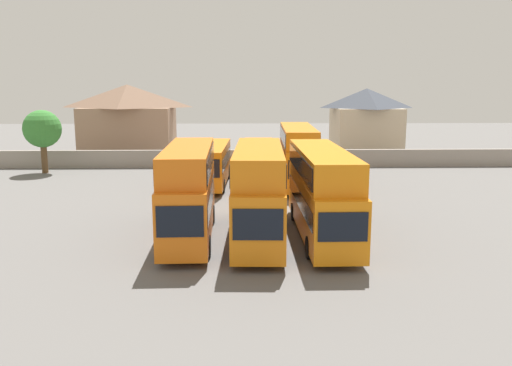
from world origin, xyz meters
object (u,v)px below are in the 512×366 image
object	(u,v)px
bus_3	(322,188)
tree_left_of_lot	(42,129)
bus_2	(259,189)
bus_5	(261,161)
bus_6	(298,152)
bus_1	(189,187)
bus_4	(212,162)
house_terrace_left	(128,120)
house_terrace_centre	(366,122)

from	to	relation	value
bus_3	tree_left_of_lot	world-z (taller)	tree_left_of_lot
bus_2	bus_5	distance (m)	15.98
bus_3	bus_6	size ratio (longest dim) A/B	0.99
bus_1	bus_5	size ratio (longest dim) A/B	1.02
bus_4	bus_5	xyz separation A→B (m)	(4.15, -0.04, 0.05)
bus_4	bus_5	bearing A→B (deg)	91.69
house_terrace_left	tree_left_of_lot	world-z (taller)	house_terrace_left
bus_2	house_terrace_centre	distance (m)	36.09
house_terrace_centre	bus_2	bearing A→B (deg)	-112.16
bus_3	house_terrace_left	bearing A→B (deg)	-152.37
bus_5	tree_left_of_lot	distance (m)	21.78
bus_4	bus_6	xyz separation A→B (m)	(7.24, -0.08, 0.81)
bus_2	bus_4	bearing A→B (deg)	-165.63
bus_4	house_terrace_left	world-z (taller)	house_terrace_left
bus_1	bus_6	distance (m)	17.26
bus_1	house_terrace_left	world-z (taller)	house_terrace_left
house_terrace_centre	bus_6	bearing A→B (deg)	-119.26
bus_5	house_terrace_left	xyz separation A→B (m)	(-14.77, 17.74, 2.29)
bus_6	tree_left_of_lot	bearing A→B (deg)	-103.97
bus_4	bus_3	bearing A→B (deg)	26.40
bus_4	tree_left_of_lot	distance (m)	17.90
bus_5	house_terrace_left	bearing A→B (deg)	-140.92
bus_2	bus_6	distance (m)	16.35
house_terrace_centre	bus_5	bearing A→B (deg)	-126.45
bus_2	bus_4	xyz separation A→B (m)	(-3.44, 15.99, -0.89)
bus_2	tree_left_of_lot	xyz separation A→B (m)	(-19.88, 22.69, 1.34)
bus_3	bus_5	world-z (taller)	bus_3
bus_5	house_terrace_left	size ratio (longest dim) A/B	0.97
bus_2	tree_left_of_lot	bearing A→B (deg)	-136.53
bus_3	house_terrace_left	distance (m)	37.56
bus_2	bus_1	bearing A→B (deg)	-93.95
house_terrace_centre	tree_left_of_lot	distance (m)	35.16
bus_4	house_terrace_centre	world-z (taller)	house_terrace_centre
tree_left_of_lot	bus_4	bearing A→B (deg)	-22.17
bus_3	bus_6	xyz separation A→B (m)	(0.30, 15.39, 0.03)
house_terrace_centre	bus_4	bearing A→B (deg)	-134.37
bus_2	house_terrace_centre	world-z (taller)	house_terrace_centre
bus_4	house_terrace_centre	xyz separation A→B (m)	(17.04, 17.42, 2.11)
tree_left_of_lot	house_terrace_left	bearing A→B (deg)	62.08
bus_3	bus_6	world-z (taller)	bus_6
bus_3	house_terrace_centre	xyz separation A→B (m)	(10.10, 32.89, 1.32)
bus_1	bus_4	world-z (taller)	bus_1
bus_1	bus_2	world-z (taller)	bus_1
house_terrace_left	tree_left_of_lot	distance (m)	12.44
bus_1	bus_2	xyz separation A→B (m)	(3.80, -0.41, -0.00)
bus_2	bus_5	world-z (taller)	bus_2
house_terrace_centre	tree_left_of_lot	xyz separation A→B (m)	(-33.49, -10.72, 0.13)
house_terrace_left	house_terrace_centre	distance (m)	27.67
bus_5	bus_1	bearing A→B (deg)	-16.91
bus_1	house_terrace_centre	bearing A→B (deg)	150.97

